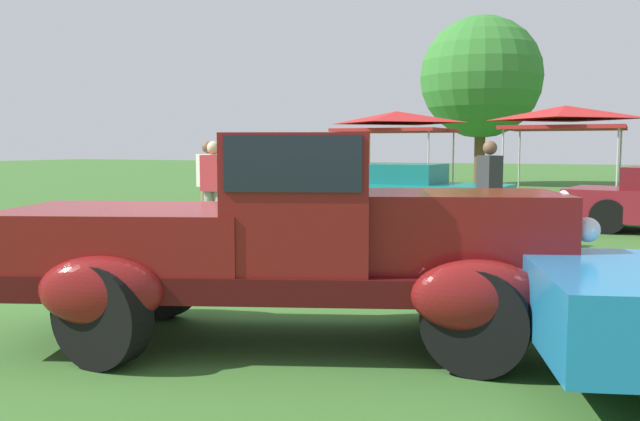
% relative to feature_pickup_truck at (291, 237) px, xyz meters
% --- Properties ---
extents(ground_plane, '(120.00, 120.00, 0.00)m').
position_rel_feature_pickup_truck_xyz_m(ground_plane, '(-0.74, 0.25, -0.87)').
color(ground_plane, '#386628').
extents(feature_pickup_truck, '(4.70, 3.01, 1.70)m').
position_rel_feature_pickup_truck_xyz_m(feature_pickup_truck, '(0.00, 0.00, 0.00)').
color(feature_pickup_truck, '#400B0B').
rests_on(feature_pickup_truck, ground_plane).
extents(show_car_teal, '(4.61, 1.87, 1.22)m').
position_rel_feature_pickup_truck_xyz_m(show_car_teal, '(-2.17, 9.42, -0.27)').
color(show_car_teal, teal).
rests_on(show_car_teal, ground_plane).
extents(spectator_near_truck, '(0.43, 0.29, 1.69)m').
position_rel_feature_pickup_truck_xyz_m(spectator_near_truck, '(-3.86, 4.68, 0.04)').
color(spectator_near_truck, '#9E998E').
rests_on(spectator_near_truck, ground_plane).
extents(spectator_between_cars, '(0.44, 0.46, 1.69)m').
position_rel_feature_pickup_truck_xyz_m(spectator_between_cars, '(0.43, 5.91, 0.04)').
color(spectator_between_cars, '#9E998E').
rests_on(spectator_between_cars, ground_plane).
extents(spectator_by_row, '(0.45, 0.34, 1.69)m').
position_rel_feature_pickup_truck_xyz_m(spectator_by_row, '(-4.64, 5.67, 0.04)').
color(spectator_by_row, '#7F7056').
rests_on(spectator_by_row, ground_plane).
extents(canopy_tent_left_field, '(3.28, 3.28, 2.71)m').
position_rel_feature_pickup_truck_xyz_m(canopy_tent_left_field, '(-4.49, 15.99, 1.56)').
color(canopy_tent_left_field, '#B7B7BC').
rests_on(canopy_tent_left_field, ground_plane).
extents(canopy_tent_center_field, '(3.10, 3.10, 2.71)m').
position_rel_feature_pickup_truck_xyz_m(canopy_tent_center_field, '(0.67, 14.96, 1.55)').
color(canopy_tent_center_field, '#B7B7BC').
rests_on(canopy_tent_center_field, ground_plane).
extents(treeline_far_left, '(4.98, 4.98, 6.92)m').
position_rel_feature_pickup_truck_xyz_m(treeline_far_left, '(-3.47, 23.76, 3.55)').
color(treeline_far_left, brown).
rests_on(treeline_far_left, ground_plane).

